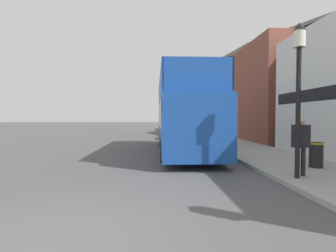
{
  "coord_description": "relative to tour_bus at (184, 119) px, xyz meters",
  "views": [
    {
      "loc": [
        1.37,
        -3.85,
        1.85
      ],
      "look_at": [
        2.13,
        7.65,
        1.46
      ],
      "focal_mm": 28.0,
      "sensor_mm": 36.0,
      "label": 1
    }
  ],
  "objects": [
    {
      "name": "ground_plane",
      "position": [
        -3.09,
        11.26,
        -1.75
      ],
      "size": [
        144.0,
        144.0,
        0.0
      ],
      "primitive_type": "plane",
      "color": "#4C4C4F"
    },
    {
      "name": "sidewalk",
      "position": [
        3.55,
        8.26,
        -1.68
      ],
      "size": [
        3.42,
        108.0,
        0.14
      ],
      "color": "#999993",
      "rests_on": "ground_plane"
    },
    {
      "name": "brick_terrace_rear",
      "position": [
        8.25,
        13.13,
        3.01
      ],
      "size": [
        6.0,
        23.09,
        9.51
      ],
      "color": "brown",
      "rests_on": "ground_plane"
    },
    {
      "name": "tour_bus",
      "position": [
        0.0,
        0.0,
        0.0
      ],
      "size": [
        2.71,
        9.97,
        3.91
      ],
      "rotation": [
        0.0,
        0.0,
        -0.02
      ],
      "color": "#19479E",
      "rests_on": "ground_plane"
    },
    {
      "name": "parked_car_ahead_of_bus",
      "position": [
        0.72,
        8.03,
        -1.04
      ],
      "size": [
        1.84,
        4.41,
        1.51
      ],
      "rotation": [
        0.0,
        0.0,
        0.01
      ],
      "color": "maroon",
      "rests_on": "ground_plane"
    },
    {
      "name": "pedestrian_second",
      "position": [
        2.62,
        -6.29,
        -0.57
      ],
      "size": [
        0.45,
        0.25,
        1.72
      ],
      "color": "#232328",
      "rests_on": "sidewalk"
    },
    {
      "name": "lamp_post_nearest",
      "position": [
        2.37,
        -6.57,
        1.39
      ],
      "size": [
        0.35,
        0.35,
        4.31
      ],
      "color": "black",
      "rests_on": "sidewalk"
    },
    {
      "name": "lamp_post_second",
      "position": [
        2.33,
        2.16,
        1.7
      ],
      "size": [
        0.35,
        0.35,
        4.8
      ],
      "color": "black",
      "rests_on": "sidewalk"
    },
    {
      "name": "litter_bin",
      "position": [
        3.89,
        -5.1,
        -1.15
      ],
      "size": [
        0.48,
        0.48,
        0.86
      ],
      "color": "black",
      "rests_on": "sidewalk"
    }
  ]
}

